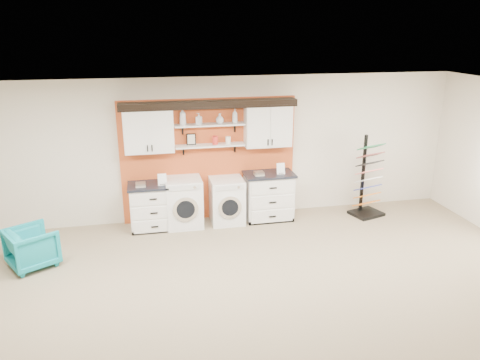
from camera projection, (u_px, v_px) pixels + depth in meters
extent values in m
plane|color=#998667|center=(256.00, 337.00, 5.83)|extent=(10.00, 10.00, 0.00)
plane|color=white|center=(259.00, 114.00, 4.95)|extent=(10.00, 10.00, 0.00)
plane|color=beige|center=(209.00, 149.00, 9.11)|extent=(10.00, 0.00, 10.00)
cube|color=#BD4B20|center=(209.00, 160.00, 9.14)|extent=(3.40, 0.07, 2.40)
cube|color=white|center=(149.00, 130.00, 8.56)|extent=(0.90, 0.34, 0.84)
cube|color=white|center=(136.00, 132.00, 8.35)|extent=(0.42, 0.01, 0.78)
cube|color=white|center=(161.00, 131.00, 8.44)|extent=(0.42, 0.01, 0.78)
cube|color=white|center=(268.00, 125.00, 8.99)|extent=(0.90, 0.34, 0.84)
cube|color=white|center=(259.00, 127.00, 8.79)|extent=(0.42, 0.01, 0.78)
cube|color=white|center=(281.00, 126.00, 8.87)|extent=(0.42, 0.01, 0.78)
cube|color=white|center=(210.00, 145.00, 8.88)|extent=(1.32, 0.28, 0.03)
cube|color=white|center=(210.00, 125.00, 8.76)|extent=(1.32, 0.28, 0.03)
cube|color=black|center=(209.00, 103.00, 8.65)|extent=(3.30, 0.40, 0.10)
cube|color=black|center=(211.00, 108.00, 8.49)|extent=(3.30, 0.04, 0.04)
cube|color=black|center=(191.00, 139.00, 8.82)|extent=(0.18, 0.02, 0.22)
cube|color=beige|center=(191.00, 139.00, 8.82)|extent=(0.14, 0.01, 0.18)
cylinder|color=red|center=(215.00, 140.00, 8.87)|extent=(0.11, 0.11, 0.16)
cylinder|color=silver|center=(228.00, 140.00, 8.93)|extent=(0.10, 0.10, 0.14)
cube|color=white|center=(153.00, 207.00, 8.87)|extent=(0.85, 0.60, 0.85)
cube|color=black|center=(155.00, 231.00, 8.75)|extent=(0.85, 0.06, 0.07)
cube|color=black|center=(152.00, 185.00, 8.74)|extent=(0.90, 0.66, 0.04)
cube|color=white|center=(153.00, 199.00, 8.51)|extent=(0.77, 0.02, 0.24)
cube|color=white|center=(154.00, 213.00, 8.59)|extent=(0.77, 0.02, 0.24)
cube|color=white|center=(155.00, 226.00, 8.68)|extent=(0.77, 0.02, 0.24)
cube|color=white|center=(268.00, 197.00, 9.30)|extent=(0.91, 0.60, 0.91)
cube|color=black|center=(272.00, 221.00, 9.18)|extent=(0.91, 0.06, 0.07)
cube|color=black|center=(269.00, 174.00, 9.15)|extent=(0.97, 0.66, 0.04)
cube|color=white|center=(273.00, 188.00, 8.93)|extent=(0.83, 0.02, 0.25)
cube|color=white|center=(273.00, 202.00, 9.02)|extent=(0.83, 0.02, 0.25)
cube|color=white|center=(272.00, 216.00, 9.11)|extent=(0.83, 0.02, 0.25)
cube|color=white|center=(184.00, 202.00, 8.97)|extent=(0.68, 0.66, 0.95)
cube|color=silver|center=(185.00, 188.00, 8.53)|extent=(0.58, 0.02, 0.10)
cylinder|color=silver|center=(186.00, 209.00, 8.66)|extent=(0.48, 0.05, 0.48)
cylinder|color=black|center=(186.00, 210.00, 8.64)|extent=(0.34, 0.03, 0.34)
cube|color=white|center=(227.00, 200.00, 9.14)|extent=(0.64, 0.66, 0.89)
cube|color=silver|center=(230.00, 188.00, 8.71)|extent=(0.54, 0.02, 0.09)
cylinder|color=silver|center=(230.00, 207.00, 8.83)|extent=(0.45, 0.05, 0.45)
cylinder|color=black|center=(230.00, 208.00, 8.81)|extent=(0.32, 0.03, 0.32)
cube|color=black|center=(366.00, 213.00, 9.60)|extent=(0.72, 0.65, 0.06)
cube|color=black|center=(363.00, 173.00, 9.49)|extent=(0.06, 0.06, 1.59)
cube|color=orange|center=(366.00, 203.00, 9.55)|extent=(0.56, 0.42, 0.14)
cube|color=orange|center=(367.00, 195.00, 9.49)|extent=(0.56, 0.42, 0.14)
cube|color=#2B3799|center=(368.00, 187.00, 9.44)|extent=(0.56, 0.42, 0.14)
cube|color=silver|center=(368.00, 179.00, 9.39)|extent=(0.56, 0.42, 0.14)
cube|color=#F67C6D|center=(369.00, 171.00, 9.33)|extent=(0.56, 0.42, 0.14)
cube|color=black|center=(370.00, 163.00, 9.28)|extent=(0.56, 0.42, 0.14)
cube|color=brown|center=(371.00, 155.00, 9.23)|extent=(0.56, 0.42, 0.14)
cube|color=#279154|center=(371.00, 147.00, 9.17)|extent=(0.56, 0.42, 0.14)
imported|color=#0F8592|center=(32.00, 247.00, 7.48)|extent=(0.96, 0.95, 0.64)
imported|color=silver|center=(183.00, 116.00, 8.61)|extent=(0.14, 0.14, 0.32)
imported|color=silver|center=(199.00, 119.00, 8.68)|extent=(0.13, 0.13, 0.21)
imported|color=silver|center=(220.00, 118.00, 8.76)|extent=(0.18, 0.18, 0.19)
imported|color=silver|center=(235.00, 116.00, 8.81)|extent=(0.13, 0.13, 0.27)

